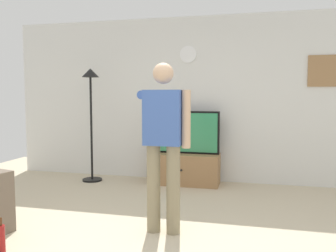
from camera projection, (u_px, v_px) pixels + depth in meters
name	position (u px, v px, depth m)	size (l,w,h in m)	color
back_wall	(195.00, 99.00, 5.91)	(6.40, 0.10, 2.70)	silver
tv_stand	(184.00, 169.00, 5.69)	(1.11, 0.49, 0.49)	#997047
television	(185.00, 132.00, 5.69)	(1.10, 0.07, 0.68)	black
wall_clock	(188.00, 54.00, 5.82)	(0.28, 0.28, 0.03)	white
framed_picture	(336.00, 71.00, 5.31)	(0.79, 0.04, 0.47)	#997047
floor_lamp	(91.00, 101.00, 5.81)	(0.32, 0.32, 1.85)	black
person_standing_nearer_lamp	(164.00, 138.00, 3.62)	(0.56, 0.78, 1.74)	gray
beverage_bottle	(1.00, 239.00, 3.18)	(0.07, 0.07, 0.33)	maroon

